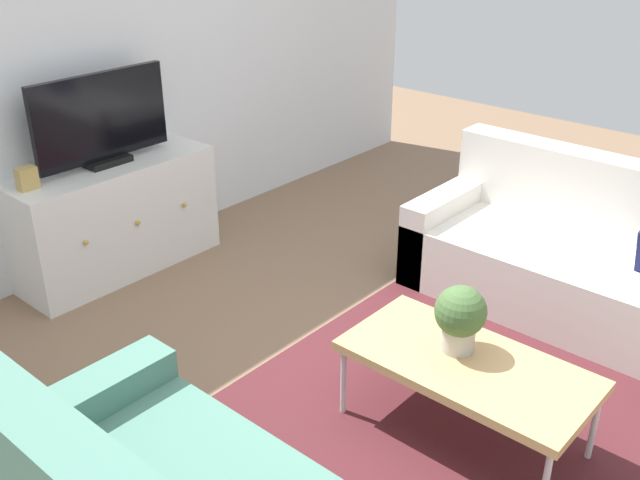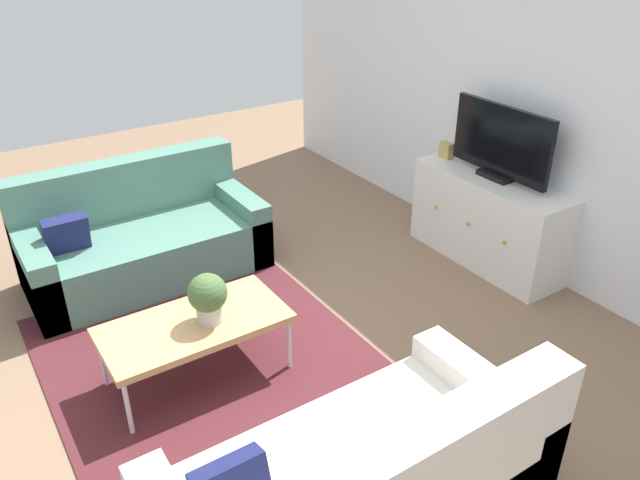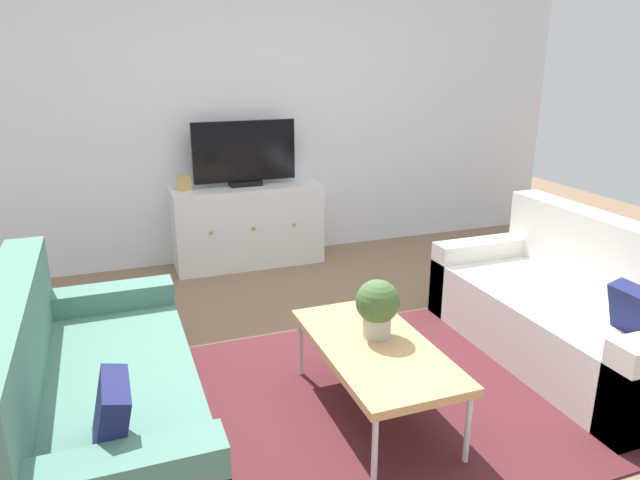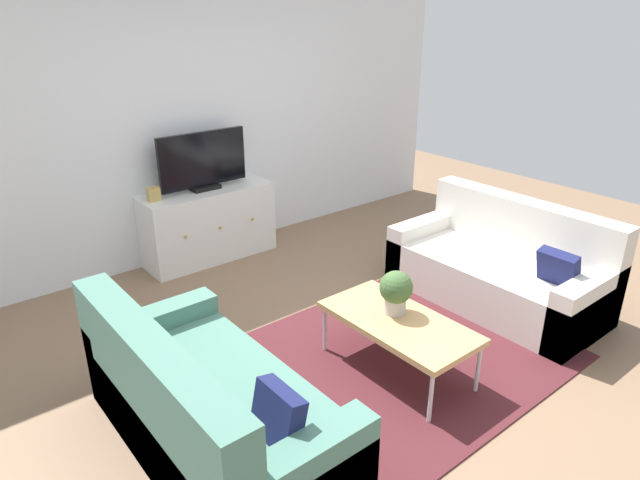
% 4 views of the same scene
% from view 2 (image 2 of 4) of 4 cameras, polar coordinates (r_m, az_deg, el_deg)
% --- Properties ---
extents(ground_plane, '(10.00, 10.00, 0.00)m').
position_cam_2_polar(ground_plane, '(4.06, -7.39, -11.14)').
color(ground_plane, '#84664C').
extents(wall_back, '(6.40, 0.12, 2.70)m').
position_cam_2_polar(wall_back, '(4.94, 19.58, 12.52)').
color(wall_back, white).
rests_on(wall_back, ground_plane).
extents(area_rug, '(2.50, 1.90, 0.01)m').
position_cam_2_polar(area_rug, '(4.01, -9.35, -11.77)').
color(area_rug, '#4C1E23').
rests_on(area_rug, ground_plane).
extents(couch_left_side, '(0.86, 1.76, 0.86)m').
position_cam_2_polar(couch_left_side, '(5.02, -16.11, 0.05)').
color(couch_left_side, '#4C7A6B').
rests_on(couch_left_side, ground_plane).
extents(coffee_table, '(0.55, 1.09, 0.41)m').
position_cam_2_polar(coffee_table, '(3.76, -11.46, -7.73)').
color(coffee_table, tan).
rests_on(coffee_table, ground_plane).
extents(potted_plant, '(0.23, 0.23, 0.31)m').
position_cam_2_polar(potted_plant, '(3.64, -10.26, -5.11)').
color(potted_plant, '#B7B2A8').
rests_on(potted_plant, coffee_table).
extents(tv_console, '(1.31, 0.47, 0.72)m').
position_cam_2_polar(tv_console, '(5.12, 15.18, 1.76)').
color(tv_console, white).
rests_on(tv_console, ground_plane).
extents(flat_screen_tv, '(0.90, 0.16, 0.56)m').
position_cam_2_polar(flat_screen_tv, '(4.89, 16.28, 8.53)').
color(flat_screen_tv, black).
rests_on(flat_screen_tv, tv_console).
extents(mantel_clock, '(0.11, 0.07, 0.13)m').
position_cam_2_polar(mantel_clock, '(5.28, 11.53, 8.08)').
color(mantel_clock, tan).
rests_on(mantel_clock, tv_console).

